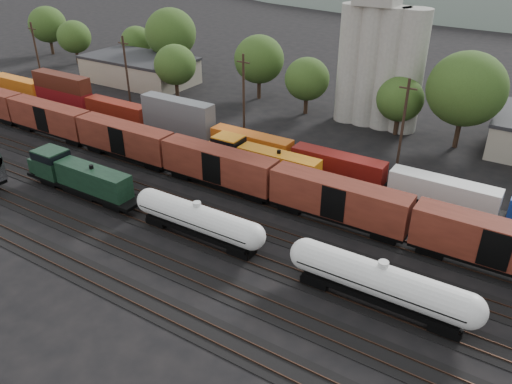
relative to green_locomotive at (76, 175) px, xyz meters
The scene contains 12 objects.
ground 18.49m from the green_locomotive, 15.85° to the left, with size 600.00×600.00×0.00m, color black.
tracks 18.48m from the green_locomotive, 15.85° to the left, with size 180.00×33.20×0.20m.
green_locomotive is the anchor object (origin of this frame).
tank_car_a 17.94m from the green_locomotive, ahead, with size 15.51×2.78×4.07m.
tank_car_b 36.89m from the green_locomotive, ahead, with size 16.55×2.96×4.34m.
orange_locomotive 21.64m from the green_locomotive, 43.88° to the left, with size 17.60×2.93×4.40m.
boxcar_string 16.62m from the green_locomotive, 37.02° to the left, with size 138.20×2.90×4.20m.
container_wall 27.01m from the green_locomotive, 47.78° to the left, with size 160.00×2.60×5.80m.
grain_silo 46.84m from the green_locomotive, 62.99° to the left, with size 13.40×5.00×29.00m.
industrial_sheds 46.99m from the green_locomotive, 58.94° to the left, with size 119.38×17.26×5.10m.
tree_band 44.56m from the green_locomotive, 68.74° to the left, with size 165.63×21.57×13.61m.
utility_poles 32.45m from the green_locomotive, 56.88° to the left, with size 122.20×0.36×12.00m.
Camera 1 is at (27.90, -37.80, 28.50)m, focal length 35.00 mm.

